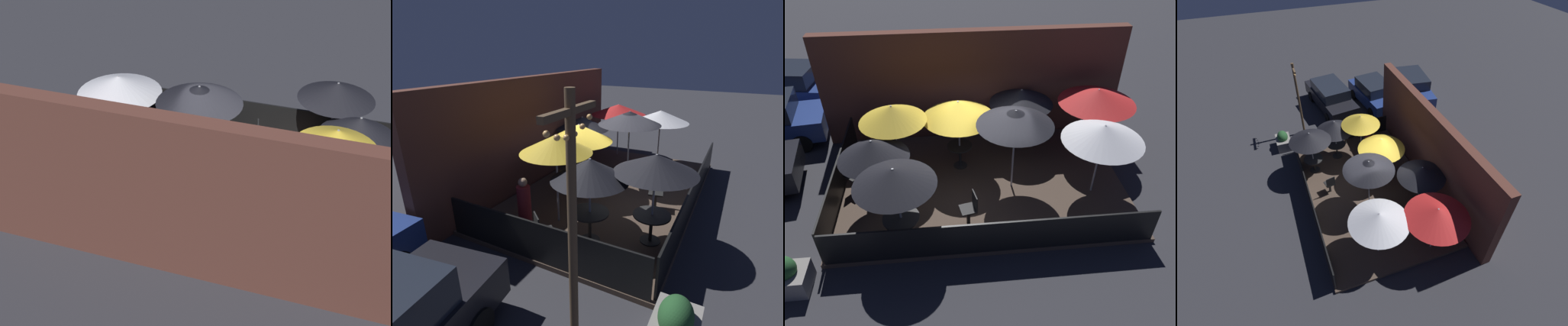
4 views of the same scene
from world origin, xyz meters
The scene contains 18 objects.
ground_plane centered at (0.00, 0.00, 0.00)m, with size 60.00×60.00×0.00m, color #2D2D33.
patio_deck centered at (0.00, 0.00, 0.06)m, with size 8.06×5.19×0.12m.
building_wall centered at (0.00, 2.83, 1.82)m, with size 9.66×0.36×3.64m.
fence_front centered at (0.00, -2.55, 0.59)m, with size 7.86×0.05×0.95m.
patio_umbrella_0 centered at (-2.15, -1.93, 2.09)m, with size 1.88×1.88×2.19m.
patio_umbrella_1 centered at (-2.78, -0.64, 1.94)m, with size 1.78×1.78×2.08m.
patio_umbrella_2 centered at (-0.59, 0.85, 2.09)m, with size 2.04×2.04×2.23m.
patio_umbrella_3 centered at (3.04, -0.67, 2.07)m, with size 2.12×2.12×2.18m.
patio_umbrella_4 centered at (0.82, -0.23, 2.38)m, with size 2.03×2.03×2.48m.
patio_umbrella_5 centered at (1.38, 1.80, 1.89)m, with size 1.97×1.97×2.01m.
patio_umbrella_6 centered at (3.55, 1.25, 2.08)m, with size 2.29×2.29×2.19m.
patio_umbrella_7 centered at (-2.36, 0.51, 2.26)m, with size 1.81×1.81×2.37m.
dining_table_0 centered at (-2.15, -1.93, 0.69)m, with size 0.88×0.88×0.72m.
dining_table_1 centered at (-2.78, -0.64, 0.74)m, with size 0.90×0.90×0.77m.
dining_table_2 centered at (-0.59, 0.85, 0.71)m, with size 0.74×0.74×0.75m.
patio_chair_0 centered at (-3.66, 0.09, 0.65)m, with size 0.56×0.56×0.96m.
patio_chair_1 centered at (-0.46, -1.58, 0.65)m, with size 0.47×0.47×0.96m.
patron_0 centered at (-3.00, 1.10, 0.74)m, with size 0.44×0.44×1.36m.
Camera 1 is at (-2.42, 10.20, 8.39)m, focal length 50.00 mm.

